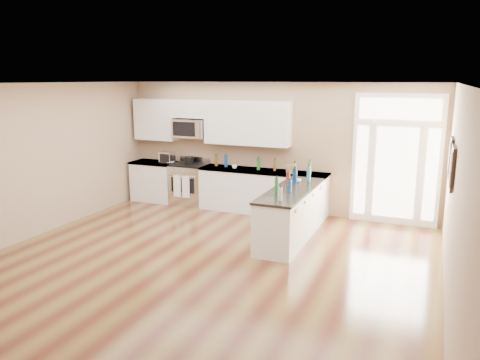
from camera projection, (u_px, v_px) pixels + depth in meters
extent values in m
plane|color=#522617|center=(186.00, 278.00, 6.88)|extent=(8.00, 8.00, 0.00)
plane|color=tan|center=(274.00, 148.00, 10.18)|extent=(7.00, 0.00, 7.00)
plane|color=tan|center=(2.00, 168.00, 7.90)|extent=(0.00, 8.00, 8.00)
plane|color=tan|center=(455.00, 212.00, 5.26)|extent=(0.00, 8.00, 8.00)
plane|color=white|center=(180.00, 84.00, 6.28)|extent=(8.00, 8.00, 0.00)
cube|color=white|center=(156.00, 182.00, 11.19)|extent=(1.06, 0.62, 0.90)
cube|color=black|center=(156.00, 198.00, 11.28)|extent=(1.02, 0.52, 0.10)
cube|color=black|center=(155.00, 163.00, 11.09)|extent=(1.10, 0.66, 0.04)
cube|color=white|center=(262.00, 192.00, 10.17)|extent=(2.81, 0.62, 0.90)
cube|color=black|center=(262.00, 210.00, 10.25)|extent=(2.77, 0.52, 0.10)
cube|color=black|center=(262.00, 171.00, 10.07)|extent=(2.85, 0.66, 0.04)
cube|color=white|center=(291.00, 215.00, 8.45)|extent=(0.65, 2.28, 0.90)
cube|color=black|center=(290.00, 236.00, 8.54)|extent=(0.61, 2.18, 0.10)
cube|color=black|center=(291.00, 190.00, 8.35)|extent=(0.69, 2.32, 0.04)
cube|color=white|center=(156.00, 120.00, 11.01)|extent=(1.04, 0.33, 0.95)
cube|color=white|center=(247.00, 123.00, 10.14)|extent=(1.94, 0.33, 0.95)
cube|color=white|center=(191.00, 109.00, 10.60)|extent=(0.82, 0.33, 0.40)
cube|color=silver|center=(190.00, 128.00, 10.66)|extent=(0.78, 0.40, 0.42)
cube|color=black|center=(184.00, 129.00, 10.50)|extent=(0.56, 0.01, 0.32)
cube|color=white|center=(396.00, 160.00, 9.21)|extent=(1.70, 0.08, 2.60)
cube|color=white|center=(395.00, 173.00, 9.22)|extent=(0.78, 0.02, 1.80)
cube|color=white|center=(361.00, 170.00, 9.46)|extent=(0.22, 0.02, 1.80)
cube|color=white|center=(431.00, 176.00, 8.97)|extent=(0.22, 0.02, 1.80)
cube|color=white|center=(400.00, 109.00, 8.95)|extent=(1.50, 0.02, 0.40)
cube|color=black|center=(451.00, 156.00, 7.19)|extent=(0.04, 0.58, 0.58)
cube|color=#9A3D4B|center=(449.00, 156.00, 7.20)|extent=(0.01, 0.46, 0.46)
cube|color=black|center=(452.00, 168.00, 6.29)|extent=(0.04, 0.58, 0.58)
cube|color=#9A3D4B|center=(450.00, 167.00, 6.30)|extent=(0.01, 0.46, 0.46)
cube|color=silver|center=(190.00, 185.00, 10.84)|extent=(0.80, 0.66, 0.92)
cube|color=black|center=(189.00, 165.00, 10.74)|extent=(0.80, 0.60, 0.03)
cube|color=silver|center=(195.00, 159.00, 10.99)|extent=(0.80, 0.04, 0.14)
cube|color=black|center=(183.00, 185.00, 10.52)|extent=(0.58, 0.01, 0.34)
cylinder|color=silver|center=(182.00, 176.00, 10.46)|extent=(0.70, 0.02, 0.02)
cube|color=white|center=(177.00, 186.00, 10.54)|extent=(0.18, 0.02, 0.50)
cube|color=white|center=(186.00, 187.00, 10.46)|extent=(0.18, 0.02, 0.50)
cylinder|color=black|center=(189.00, 160.00, 10.80)|extent=(0.28, 0.28, 0.17)
cube|color=silver|center=(167.00, 157.00, 10.90)|extent=(0.32, 0.26, 0.26)
cube|color=brown|center=(291.00, 169.00, 9.72)|extent=(0.25, 0.21, 0.17)
imported|color=white|center=(170.00, 162.00, 10.85)|extent=(0.23, 0.23, 0.05)
imported|color=white|center=(297.00, 180.00, 8.93)|extent=(0.19, 0.19, 0.05)
imported|color=white|center=(234.00, 167.00, 10.23)|extent=(0.11, 0.11, 0.08)
cylinder|color=#19591E|center=(258.00, 164.00, 10.08)|extent=(0.07, 0.07, 0.26)
cylinder|color=navy|center=(226.00, 161.00, 10.44)|extent=(0.08, 0.08, 0.25)
cylinder|color=brown|center=(275.00, 165.00, 10.01)|extent=(0.06, 0.06, 0.23)
cylinder|color=olive|center=(295.00, 168.00, 9.83)|extent=(0.08, 0.08, 0.20)
cylinder|color=#26727F|center=(309.00, 173.00, 8.95)|extent=(0.08, 0.08, 0.30)
cylinder|color=#591919|center=(288.00, 179.00, 8.45)|extent=(0.07, 0.07, 0.29)
cylinder|color=#B2B2B7|center=(281.00, 194.00, 7.54)|extent=(0.06, 0.06, 0.22)
cylinder|color=navy|center=(295.00, 176.00, 8.76)|extent=(0.09, 0.09, 0.29)
cylinder|color=#3F7226|center=(310.00, 168.00, 9.59)|extent=(0.07, 0.07, 0.28)
cylinder|color=#19591E|center=(277.00, 187.00, 7.87)|extent=(0.06, 0.06, 0.29)
cylinder|color=navy|center=(289.00, 186.00, 8.15)|extent=(0.08, 0.08, 0.20)
cylinder|color=brown|center=(216.00, 161.00, 10.55)|extent=(0.07, 0.07, 0.24)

